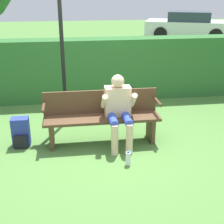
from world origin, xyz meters
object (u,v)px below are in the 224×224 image
at_px(park_bench, 102,116).
at_px(person_seated, 119,107).
at_px(signpost, 62,44).
at_px(parked_car, 189,26).
at_px(backpack, 21,133).
at_px(water_bottle, 128,158).

distance_m(park_bench, person_seated, 0.35).
relative_size(signpost, parked_car, 0.59).
xyz_separation_m(backpack, parked_car, (6.76, 10.41, 0.41)).
bearing_deg(backpack, signpost, 49.17).
relative_size(park_bench, person_seated, 1.64).
xyz_separation_m(person_seated, water_bottle, (0.04, -0.68, -0.54)).
bearing_deg(person_seated, parked_car, 63.92).
height_order(signpost, parked_car, signpost).
distance_m(water_bottle, parked_car, 12.38).
xyz_separation_m(backpack, signpost, (0.73, 0.84, 1.26)).
xyz_separation_m(backpack, water_bottle, (1.62, -0.84, -0.12)).
bearing_deg(park_bench, water_bottle, -69.91).
relative_size(park_bench, parked_car, 0.42).
xyz_separation_m(park_bench, signpost, (-0.59, 0.87, 1.03)).
height_order(water_bottle, parked_car, parked_car).
bearing_deg(signpost, backpack, -130.83).
bearing_deg(signpost, person_seated, -49.58).
bearing_deg(backpack, water_bottle, -27.44).
height_order(person_seated, backpack, person_seated).
xyz_separation_m(signpost, parked_car, (6.03, 9.57, -0.85)).
distance_m(person_seated, backpack, 1.65).
height_order(person_seated, signpost, signpost).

